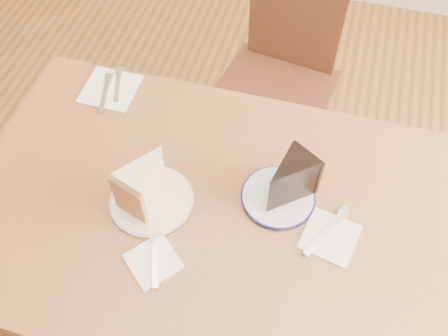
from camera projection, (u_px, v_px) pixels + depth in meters
The scene contains 14 objects.
ground at pixel (210, 311), 1.84m from camera, with size 4.00×4.00×0.00m, color #4B2F14.
table at pixel (205, 226), 1.31m from camera, with size 1.20×0.80×0.75m.
chair_far at pixel (278, 81), 1.88m from camera, with size 0.47×0.47×0.83m.
plate_cream at pixel (152, 200), 1.23m from camera, with size 0.20×0.20×0.01m, color silver.
plate_navy at pixel (278, 197), 1.24m from camera, with size 0.18×0.18×0.01m, color silver.
carrot_cake at pixel (148, 181), 1.19m from camera, with size 0.09×0.13×0.11m, color white, non-canonical shape.
chocolate_cake at pixel (286, 184), 1.18m from camera, with size 0.09×0.13×0.12m, color black, non-canonical shape.
napkin_cream at pixel (153, 261), 1.14m from camera, with size 0.11×0.11×0.00m, color white.
napkin_navy at pixel (330, 237), 1.18m from camera, with size 0.12×0.12×0.00m, color white.
napkin_spare at pixel (110, 89), 1.46m from camera, with size 0.15×0.15×0.00m, color white.
fork_cream at pixel (155, 259), 1.14m from camera, with size 0.01×0.14×0.00m, color silver.
knife_navy at pixel (327, 231), 1.18m from camera, with size 0.02×0.17×0.00m, color silver.
fork_spare at pixel (118, 85), 1.46m from camera, with size 0.01×0.14×0.00m, color silver.
knife_spare at pixel (105, 93), 1.44m from camera, with size 0.01×0.16×0.00m, color silver.
Camera 1 is at (0.22, -0.60, 1.81)m, focal length 40.00 mm.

